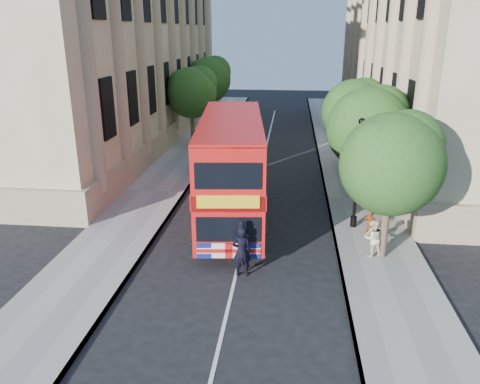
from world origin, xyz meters
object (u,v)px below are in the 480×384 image
(double_decker_bus, at_px, (231,166))
(woman_pedestrian, at_px, (374,238))
(box_van, at_px, (219,148))
(lamp_post, at_px, (357,178))
(police_constable, at_px, (242,252))

(double_decker_bus, bearing_deg, woman_pedestrian, -36.31)
(double_decker_bus, distance_m, box_van, 9.47)
(double_decker_bus, bearing_deg, box_van, 96.52)
(lamp_post, xyz_separation_m, double_decker_bus, (-5.88, 0.64, 0.22))
(lamp_post, relative_size, police_constable, 2.58)
(lamp_post, distance_m, box_van, 12.63)
(lamp_post, relative_size, double_decker_bus, 0.47)
(box_van, relative_size, woman_pedestrian, 2.96)
(lamp_post, distance_m, police_constable, 7.08)
(lamp_post, xyz_separation_m, woman_pedestrian, (0.41, -3.04, -1.60))
(police_constable, bearing_deg, woman_pedestrian, -173.02)
(box_van, bearing_deg, police_constable, -77.15)
(lamp_post, relative_size, woman_pedestrian, 3.26)
(lamp_post, distance_m, double_decker_bus, 5.92)
(double_decker_bus, xyz_separation_m, police_constable, (1.10, -5.64, -1.73))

